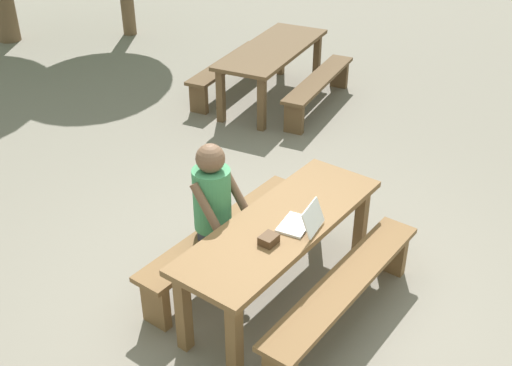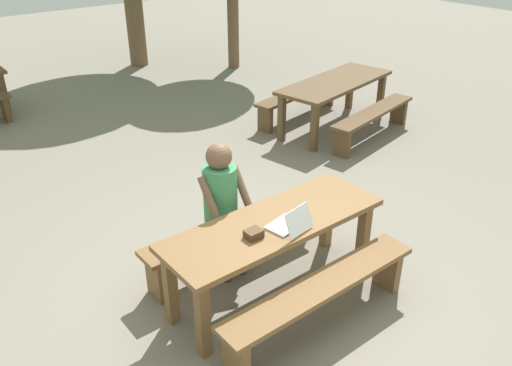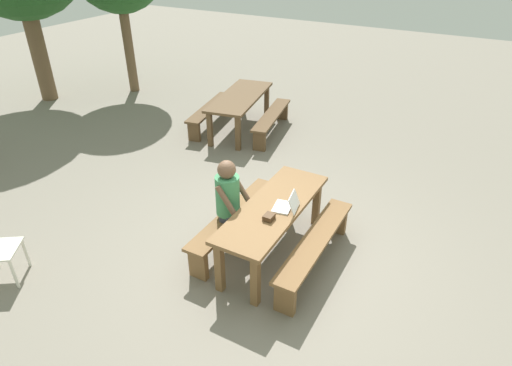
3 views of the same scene
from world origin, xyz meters
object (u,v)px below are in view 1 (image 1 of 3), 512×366
at_px(picnic_table_mid, 273,55).
at_px(laptop, 302,222).
at_px(picnic_table_front, 282,234).
at_px(small_pouch, 269,239).
at_px(person_seated, 216,205).

bearing_deg(picnic_table_mid, laptop, -152.05).
height_order(picnic_table_front, small_pouch, small_pouch).
distance_m(picnic_table_front, person_seated, 0.58).
relative_size(picnic_table_front, laptop, 5.92).
distance_m(picnic_table_front, laptop, 0.24).
distance_m(laptop, person_seated, 0.73).
height_order(small_pouch, person_seated, person_seated).
bearing_deg(person_seated, small_pouch, -103.07).
distance_m(small_pouch, picnic_table_mid, 4.32).
distance_m(picnic_table_front, small_pouch, 0.33).
bearing_deg(picnic_table_front, person_seated, 104.58).
relative_size(laptop, person_seated, 0.26).
xyz_separation_m(picnic_table_front, small_pouch, (-0.29, -0.08, 0.15)).
relative_size(picnic_table_front, picnic_table_mid, 0.92).
bearing_deg(small_pouch, picnic_table_front, 16.06).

